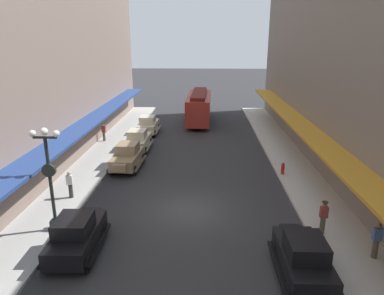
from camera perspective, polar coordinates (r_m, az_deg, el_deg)
The scene contains 15 objects.
ground_plane at distance 19.82m, azimuth -0.66°, elevation -10.15°, with size 200.00×200.00×0.00m, color #2D2D30.
sidewalk_left at distance 21.47m, azimuth -21.35°, elevation -8.95°, with size 3.00×60.00×0.15m, color #B7B5AD.
sidewalk_right at distance 20.84m, azimuth 20.72°, elevation -9.68°, with size 3.00×60.00×0.15m, color #B7B5AD.
parked_car_0 at distance 26.04m, azimuth -10.53°, elevation -1.36°, with size 2.27×4.31×1.84m.
parked_car_1 at distance 30.16m, azimuth -8.82°, elevation 1.29°, with size 2.16×4.27×1.84m.
parked_car_2 at distance 35.44m, azimuth -7.19°, elevation 3.75°, with size 2.18×4.27×1.84m.
parked_car_3 at distance 16.59m, azimuth -18.36°, elevation -13.24°, with size 2.23×4.29×1.84m.
parked_car_4 at distance 15.06m, azimuth 17.71°, elevation -16.55°, with size 2.15×4.26×1.84m.
streetcar at distance 40.03m, azimuth 1.16°, elevation 6.84°, with size 2.74×9.66×3.46m.
lamp_post_with_clock at distance 17.80m, azimuth -22.24°, elevation -4.26°, with size 1.42×0.44×5.16m.
fire_hydrant at distance 25.09m, azimuth 14.62°, elevation -3.30°, with size 0.24×0.24×0.82m.
pedestrian_0 at distance 17.17m, azimuth 27.93°, elevation -13.23°, with size 0.36×0.24×1.64m.
pedestrian_1 at distance 18.08m, azimuth 20.68°, elevation -10.59°, with size 0.36×0.28×1.67m.
pedestrian_2 at distance 33.08m, azimuth -14.22°, elevation 2.47°, with size 0.36×0.24×1.64m.
pedestrian_3 at distance 21.78m, azimuth -19.30°, elevation -5.71°, with size 0.36×0.24×1.64m.
Camera 1 is at (0.89, -17.58, 9.11)m, focal length 32.63 mm.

